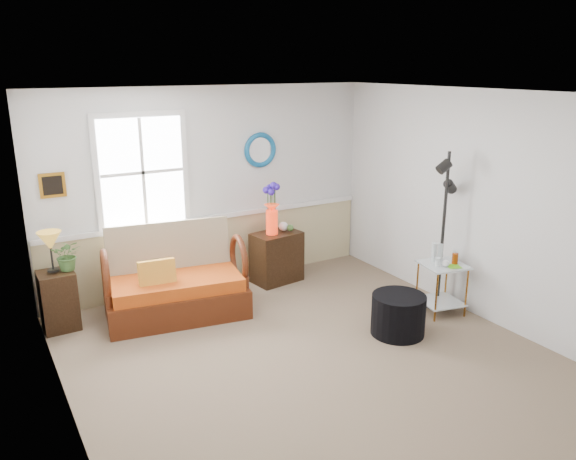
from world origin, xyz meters
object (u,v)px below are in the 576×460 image
loveseat (175,273)px  ottoman (398,315)px  floor_lamp (443,232)px  side_table (441,288)px  lamp_stand (59,300)px  cabinet (277,257)px

loveseat → ottoman: (1.92, -1.70, -0.29)m
loveseat → floor_lamp: floor_lamp is taller
side_table → floor_lamp: (0.09, 0.13, 0.65)m
lamp_stand → cabinet: size_ratio=0.97×
ottoman → cabinet: bearing=100.6°
loveseat → side_table: loveseat is taller
lamp_stand → ottoman: lamp_stand is taller
cabinet → floor_lamp: size_ratio=0.36×
cabinet → floor_lamp: 2.24m
lamp_stand → cabinet: cabinet is taller
cabinet → loveseat: bearing=-175.3°
loveseat → ottoman: loveseat is taller
loveseat → cabinet: size_ratio=2.33×
loveseat → cabinet: loveseat is taller
side_table → ottoman: 0.83m
lamp_stand → floor_lamp: size_ratio=0.35×
side_table → lamp_stand: bearing=155.2°
floor_lamp → cabinet: bearing=136.6°
side_table → cabinet: bearing=122.6°
side_table → floor_lamp: floor_lamp is taller
loveseat → cabinet: bearing=21.6°
floor_lamp → ottoman: bearing=-151.2°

